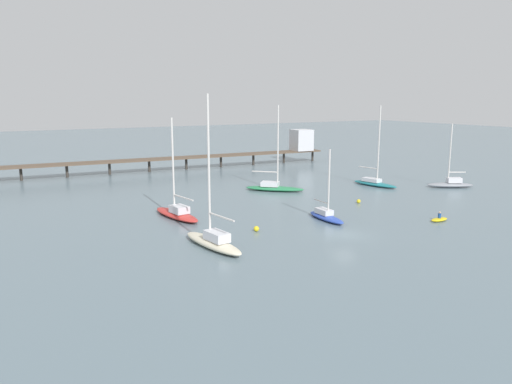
{
  "coord_description": "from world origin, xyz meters",
  "views": [
    {
      "loc": [
        -33.5,
        -38.9,
        14.4
      ],
      "look_at": [
        0.0,
        18.92,
        1.5
      ],
      "focal_mm": 34.38,
      "sensor_mm": 36.0,
      "label": 1
    }
  ],
  "objects_px": {
    "mooring_buoy_mid": "(359,201)",
    "sailboat_cream": "(213,239)",
    "pier": "(237,149)",
    "sailboat_gray": "(451,183)",
    "sailboat_red": "(177,212)",
    "dinghy_yellow": "(439,219)",
    "sailboat_teal": "(374,181)",
    "sailboat_blue": "(326,215)",
    "mooring_buoy_inner": "(256,229)",
    "sailboat_green": "(274,186)"
  },
  "relations": [
    {
      "from": "mooring_buoy_mid",
      "to": "sailboat_cream",
      "type": "bearing_deg",
      "value": -161.91
    },
    {
      "from": "pier",
      "to": "sailboat_gray",
      "type": "distance_m",
      "value": 44.09
    },
    {
      "from": "sailboat_red",
      "to": "dinghy_yellow",
      "type": "height_order",
      "value": "sailboat_red"
    },
    {
      "from": "pier",
      "to": "sailboat_teal",
      "type": "relative_size",
      "value": 5.36
    },
    {
      "from": "pier",
      "to": "sailboat_blue",
      "type": "height_order",
      "value": "sailboat_blue"
    },
    {
      "from": "sailboat_gray",
      "to": "mooring_buoy_inner",
      "type": "xyz_separation_m",
      "value": [
        -40.8,
        -7.2,
        -0.4
      ]
    },
    {
      "from": "mooring_buoy_mid",
      "to": "pier",
      "type": "bearing_deg",
      "value": 85.96
    },
    {
      "from": "mooring_buoy_inner",
      "to": "dinghy_yellow",
      "type": "bearing_deg",
      "value": -17.96
    },
    {
      "from": "sailboat_blue",
      "to": "sailboat_green",
      "type": "bearing_deg",
      "value": 76.4
    },
    {
      "from": "sailboat_red",
      "to": "sailboat_teal",
      "type": "distance_m",
      "value": 36.66
    },
    {
      "from": "sailboat_blue",
      "to": "sailboat_gray",
      "type": "bearing_deg",
      "value": 12.61
    },
    {
      "from": "pier",
      "to": "sailboat_teal",
      "type": "bearing_deg",
      "value": -75.26
    },
    {
      "from": "sailboat_teal",
      "to": "mooring_buoy_inner",
      "type": "relative_size",
      "value": 21.81
    },
    {
      "from": "pier",
      "to": "dinghy_yellow",
      "type": "bearing_deg",
      "value": -91.49
    },
    {
      "from": "sailboat_gray",
      "to": "sailboat_cream",
      "type": "height_order",
      "value": "sailboat_cream"
    },
    {
      "from": "sailboat_teal",
      "to": "sailboat_red",
      "type": "bearing_deg",
      "value": -173.13
    },
    {
      "from": "sailboat_green",
      "to": "sailboat_blue",
      "type": "bearing_deg",
      "value": -103.6
    },
    {
      "from": "sailboat_gray",
      "to": "mooring_buoy_inner",
      "type": "relative_size",
      "value": 17.07
    },
    {
      "from": "sailboat_teal",
      "to": "dinghy_yellow",
      "type": "xyz_separation_m",
      "value": [
        -9.99,
        -21.49,
        -0.51
      ]
    },
    {
      "from": "sailboat_teal",
      "to": "mooring_buoy_mid",
      "type": "height_order",
      "value": "sailboat_teal"
    },
    {
      "from": "sailboat_red",
      "to": "mooring_buoy_inner",
      "type": "height_order",
      "value": "sailboat_red"
    },
    {
      "from": "pier",
      "to": "sailboat_teal",
      "type": "distance_m",
      "value": 33.85
    },
    {
      "from": "sailboat_blue",
      "to": "mooring_buoy_mid",
      "type": "xyz_separation_m",
      "value": [
        9.84,
        5.26,
        -0.32
      ]
    },
    {
      "from": "sailboat_gray",
      "to": "sailboat_red",
      "type": "distance_m",
      "value": 46.14
    },
    {
      "from": "sailboat_teal",
      "to": "mooring_buoy_mid",
      "type": "relative_size",
      "value": 23.93
    },
    {
      "from": "pier",
      "to": "mooring_buoy_inner",
      "type": "relative_size",
      "value": 116.94
    },
    {
      "from": "sailboat_red",
      "to": "sailboat_gray",
      "type": "bearing_deg",
      "value": -3.78
    },
    {
      "from": "pier",
      "to": "sailboat_red",
      "type": "bearing_deg",
      "value": -126.94
    },
    {
      "from": "pier",
      "to": "sailboat_cream",
      "type": "height_order",
      "value": "sailboat_cream"
    },
    {
      "from": "sailboat_gray",
      "to": "sailboat_teal",
      "type": "height_order",
      "value": "sailboat_teal"
    },
    {
      "from": "sailboat_gray",
      "to": "sailboat_red",
      "type": "height_order",
      "value": "sailboat_red"
    },
    {
      "from": "sailboat_cream",
      "to": "sailboat_teal",
      "type": "relative_size",
      "value": 1.12
    },
    {
      "from": "sailboat_teal",
      "to": "mooring_buoy_inner",
      "type": "height_order",
      "value": "sailboat_teal"
    },
    {
      "from": "sailboat_red",
      "to": "sailboat_green",
      "type": "bearing_deg",
      "value": 24.7
    },
    {
      "from": "sailboat_gray",
      "to": "sailboat_red",
      "type": "xyz_separation_m",
      "value": [
        -46.04,
        3.04,
        0.0
      ]
    },
    {
      "from": "mooring_buoy_inner",
      "to": "mooring_buoy_mid",
      "type": "bearing_deg",
      "value": 15.72
    },
    {
      "from": "sailboat_red",
      "to": "dinghy_yellow",
      "type": "relative_size",
      "value": 4.48
    },
    {
      "from": "dinghy_yellow",
      "to": "sailboat_blue",
      "type": "bearing_deg",
      "value": 147.94
    },
    {
      "from": "sailboat_green",
      "to": "sailboat_cream",
      "type": "height_order",
      "value": "sailboat_cream"
    },
    {
      "from": "sailboat_blue",
      "to": "dinghy_yellow",
      "type": "relative_size",
      "value": 3.16
    },
    {
      "from": "sailboat_blue",
      "to": "dinghy_yellow",
      "type": "xyz_separation_m",
      "value": [
        11.37,
        -7.12,
        -0.39
      ]
    },
    {
      "from": "pier",
      "to": "sailboat_green",
      "type": "bearing_deg",
      "value": -106.31
    },
    {
      "from": "sailboat_cream",
      "to": "sailboat_blue",
      "type": "relative_size",
      "value": 1.73
    },
    {
      "from": "sailboat_cream",
      "to": "dinghy_yellow",
      "type": "xyz_separation_m",
      "value": [
        27.77,
        -3.81,
        -0.65
      ]
    },
    {
      "from": "sailboat_gray",
      "to": "pier",
      "type": "bearing_deg",
      "value": 114.48
    },
    {
      "from": "pier",
      "to": "mooring_buoy_mid",
      "type": "height_order",
      "value": "pier"
    },
    {
      "from": "sailboat_red",
      "to": "mooring_buoy_inner",
      "type": "distance_m",
      "value": 11.52
    },
    {
      "from": "sailboat_cream",
      "to": "sailboat_red",
      "type": "xyz_separation_m",
      "value": [
        1.37,
        13.29,
        -0.16
      ]
    },
    {
      "from": "sailboat_gray",
      "to": "sailboat_blue",
      "type": "height_order",
      "value": "sailboat_gray"
    },
    {
      "from": "sailboat_blue",
      "to": "sailboat_teal",
      "type": "bearing_deg",
      "value": 33.91
    }
  ]
}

